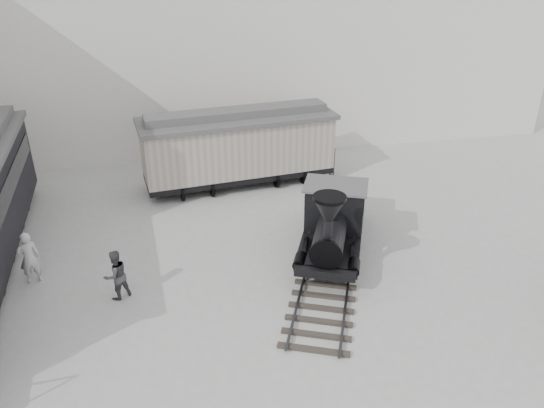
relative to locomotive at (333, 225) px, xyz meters
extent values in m
plane|color=#9E9E9B|center=(-1.63, -3.57, -1.20)|extent=(90.00, 90.00, 0.00)
cube|color=silver|center=(-1.63, 11.43, 4.30)|extent=(34.00, 2.40, 11.00)
cube|color=#2B2621|center=(-0.28, -0.67, -1.12)|extent=(5.42, 9.24, 0.16)
cube|color=#2D2D30|center=(-0.95, -0.39, -1.07)|extent=(3.65, 8.50, 0.06)
cube|color=#2D2D30|center=(0.38, -0.95, -1.07)|extent=(3.65, 8.50, 0.06)
cylinder|color=black|center=(-1.20, -0.83, -0.49)|extent=(0.54, 1.06, 1.10)
cylinder|color=black|center=(0.24, -1.43, -0.49)|extent=(0.54, 1.06, 1.10)
cylinder|color=black|center=(-0.69, 0.37, -0.49)|extent=(0.54, 1.06, 1.10)
cylinder|color=black|center=(0.75, -0.24, -0.49)|extent=(0.54, 1.06, 1.10)
cube|color=black|center=(-0.22, -0.53, -0.37)|extent=(3.24, 4.09, 0.28)
cylinder|color=black|center=(-0.50, -1.18, 0.27)|extent=(1.81, 2.51, 1.00)
cylinder|color=black|center=(-0.85, -2.00, 1.05)|extent=(0.34, 0.34, 0.60)
cone|color=black|center=(-0.85, -2.00, 1.70)|extent=(1.26, 1.26, 0.70)
sphere|color=black|center=(-0.34, -0.81, 0.75)|extent=(0.52, 0.52, 0.52)
cube|color=black|center=(0.12, 0.30, 0.54)|extent=(2.32, 2.00, 1.55)
cube|color=#545454|center=(0.12, 0.30, 1.36)|extent=(2.58, 2.26, 0.08)
cube|color=black|center=(0.82, 1.95, -0.01)|extent=(2.43, 2.54, 0.90)
cylinder|color=black|center=(-4.43, 6.47, -0.83)|extent=(1.93, 0.96, 0.74)
cylinder|color=black|center=(-0.20, 6.99, -0.83)|extent=(1.93, 0.96, 0.74)
cube|color=black|center=(-2.31, 6.73, -0.64)|extent=(8.54, 3.31, 0.28)
cube|color=gray|center=(-2.31, 6.73, 0.65)|extent=(8.55, 3.41, 2.31)
cube|color=#545454|center=(-2.31, 6.73, 1.90)|extent=(8.86, 3.72, 0.18)
cube|color=#545454|center=(-2.31, 6.73, 2.16)|extent=(8.03, 2.08, 0.33)
cube|color=black|center=(-10.67, 1.42, 1.36)|extent=(0.81, 11.27, 0.76)
imported|color=#BDBDBD|center=(-10.06, 0.39, -0.29)|extent=(0.76, 0.61, 1.82)
imported|color=#3C3B3F|center=(-7.28, -1.07, -0.37)|extent=(1.02, 0.97, 1.66)
camera|label=1|loc=(-5.32, -15.32, 8.86)|focal=35.00mm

